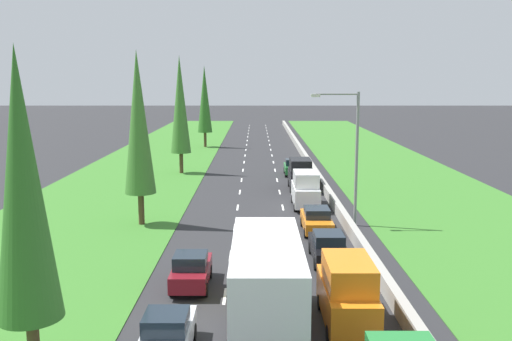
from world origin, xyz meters
TOP-DOWN VIEW (x-y plane):
  - ground_plane at (0.00, 60.00)m, footprint 300.00×300.00m
  - grass_verge_left at (-12.65, 60.00)m, footprint 14.00×140.00m
  - grass_verge_right at (14.35, 60.00)m, footprint 14.00×140.00m
  - median_barrier at (5.70, 60.00)m, footprint 0.44×120.00m
  - lane_markings at (0.00, 60.00)m, footprint 3.64×116.00m
  - orange_van_right_lane at (3.31, 17.93)m, footprint 1.96×4.90m
  - black_sedan_right_lane at (3.59, 25.98)m, footprint 1.82×4.50m
  - orange_sedan_right_lane at (3.59, 31.95)m, footprint 1.82×4.50m
  - white_van_right_lane at (3.49, 39.09)m, footprint 1.96×4.90m
  - black_van_right_lane at (3.61, 46.09)m, footprint 1.96×4.90m
  - green_hatchback_right_lane at (3.47, 53.80)m, footprint 1.74×3.90m
  - white_box_truck_centre_lane at (0.05, 16.44)m, footprint 2.46×9.40m
  - silver_hatchback_left_lane at (-3.48, 15.40)m, footprint 1.74×3.90m
  - maroon_hatchback_left_lane at (-3.41, 22.16)m, footprint 1.74×3.90m
  - poplar_tree_nearest at (-7.57, 13.73)m, footprint 2.07×2.07m
  - poplar_tree_second at (-8.13, 33.87)m, footprint 2.09×2.09m
  - poplar_tree_third at (-8.19, 55.05)m, footprint 2.11×2.11m
  - poplar_tree_fourth at (-7.74, 78.12)m, footprint 2.09×2.09m
  - street_light_mast at (6.02, 33.58)m, footprint 3.20×0.28m

SIDE VIEW (x-z plane):
  - ground_plane at x=0.00m, z-range 0.00..0.00m
  - lane_markings at x=0.00m, z-range 0.00..0.01m
  - grass_verge_left at x=-12.65m, z-range 0.00..0.04m
  - grass_verge_right at x=14.35m, z-range 0.00..0.04m
  - median_barrier at x=5.70m, z-range 0.00..0.85m
  - black_sedan_right_lane at x=3.59m, z-range -0.01..1.63m
  - orange_sedan_right_lane at x=3.59m, z-range -0.01..1.63m
  - green_hatchback_right_lane at x=3.47m, z-range -0.02..1.70m
  - silver_hatchback_left_lane at x=-3.48m, z-range -0.02..1.70m
  - maroon_hatchback_left_lane at x=-3.41m, z-range -0.02..1.70m
  - orange_van_right_lane at x=3.31m, z-range -0.01..2.81m
  - white_van_right_lane at x=3.49m, z-range -0.01..2.81m
  - black_van_right_lane at x=3.61m, z-range -0.01..2.81m
  - white_box_truck_centre_lane at x=0.05m, z-range 0.09..4.27m
  - street_light_mast at x=6.02m, z-range 0.73..9.73m
  - poplar_tree_nearest at x=-7.57m, z-range 1.05..11.95m
  - poplar_tree_second at x=-8.13m, z-range 1.05..12.82m
  - poplar_tree_fourth at x=-7.74m, z-range 1.05..12.84m
  - poplar_tree_third at x=-8.19m, z-range 1.05..13.33m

